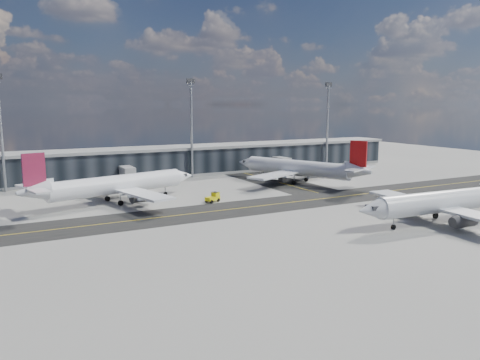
{
  "coord_description": "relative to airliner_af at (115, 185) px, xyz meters",
  "views": [
    {
      "loc": [
        -51.38,
        -80.81,
        21.48
      ],
      "look_at": [
        -4.08,
        9.48,
        5.0
      ],
      "focal_mm": 35.0,
      "sensor_mm": 36.0,
      "label": 1
    }
  ],
  "objects": [
    {
      "name": "airliner_redtail",
      "position": [
        51.3,
        3.5,
        0.1
      ],
      "size": [
        35.01,
        40.52,
        12.55
      ],
      "rotation": [
        0.0,
        0.0,
        0.41
      ],
      "color": "white",
      "rests_on": "ground"
    },
    {
      "name": "baggage_tug",
      "position": [
        19.63,
        -8.9,
        -2.97
      ],
      "size": [
        3.77,
        2.82,
        2.13
      ],
      "rotation": [
        0.0,
        0.0,
        -1.17
      ],
      "color": "#FFF00D",
      "rests_on": "ground"
    },
    {
      "name": "taxiway_lanes",
      "position": [
        32.76,
        -10.61,
        -4.03
      ],
      "size": [
        180.0,
        63.0,
        0.03
      ],
      "color": "black",
      "rests_on": "ground"
    },
    {
      "name": "airliner_near",
      "position": [
        50.27,
        -45.48,
        -0.12
      ],
      "size": [
        40.12,
        34.21,
        11.89
      ],
      "rotation": [
        0.0,
        0.0,
        1.51
      ],
      "color": "silver",
      "rests_on": "ground"
    },
    {
      "name": "floodlight_masts",
      "position": [
        28.85,
        26.65,
        11.56
      ],
      "size": [
        102.5,
        0.7,
        28.9
      ],
      "color": "gray",
      "rests_on": "ground"
    },
    {
      "name": "service_van",
      "position": [
        53.95,
        22.65,
        -3.4
      ],
      "size": [
        3.9,
        5.11,
        1.29
      ],
      "primitive_type": "imported",
      "rotation": [
        0.0,
        0.0,
        0.44
      ],
      "color": "white",
      "rests_on": "ground"
    },
    {
      "name": "airliner_af",
      "position": [
        0.0,
        0.0,
        0.0
      ],
      "size": [
        40.88,
        35.16,
        12.24
      ],
      "rotation": [
        0.0,
        0.0,
        -1.32
      ],
      "color": "white",
      "rests_on": "ground"
    },
    {
      "name": "ground",
      "position": [
        28.85,
        -21.35,
        -4.04
      ],
      "size": [
        300.0,
        300.0,
        0.0
      ],
      "primitive_type": "plane",
      "color": "gray",
      "rests_on": "ground"
    },
    {
      "name": "terminal_concourse",
      "position": [
        28.89,
        33.58,
        0.05
      ],
      "size": [
        152.0,
        19.8,
        8.8
      ],
      "color": "black",
      "rests_on": "ground"
    }
  ]
}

